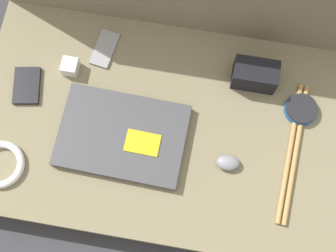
% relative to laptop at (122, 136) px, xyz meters
% --- Properties ---
extents(ground_plane, '(8.00, 8.00, 0.00)m').
position_rel_laptop_xyz_m(ground_plane, '(0.11, 0.05, -0.12)').
color(ground_plane, '#38383D').
extents(couch_seat, '(1.05, 0.61, 0.10)m').
position_rel_laptop_xyz_m(couch_seat, '(0.11, 0.05, -0.06)').
color(couch_seat, '#847A5B').
rests_on(couch_seat, ground_plane).
extents(laptop, '(0.34, 0.24, 0.03)m').
position_rel_laptop_xyz_m(laptop, '(0.00, 0.00, 0.00)').
color(laptop, '#47474C').
rests_on(laptop, couch_seat).
extents(computer_mouse, '(0.06, 0.05, 0.03)m').
position_rel_laptop_xyz_m(computer_mouse, '(0.29, -0.02, 0.00)').
color(computer_mouse, gray).
rests_on(computer_mouse, couch_seat).
extents(speaker_puck, '(0.09, 0.09, 0.02)m').
position_rel_laptop_xyz_m(speaker_puck, '(0.46, 0.15, -0.00)').
color(speaker_puck, '#1E569E').
rests_on(speaker_puck, couch_seat).
extents(phone_silver, '(0.09, 0.12, 0.01)m').
position_rel_laptop_xyz_m(phone_silver, '(-0.29, 0.10, -0.01)').
color(phone_silver, black).
rests_on(phone_silver, couch_seat).
extents(phone_black, '(0.07, 0.12, 0.01)m').
position_rel_laptop_xyz_m(phone_black, '(-0.10, 0.24, -0.01)').
color(phone_black, '#99999E').
rests_on(phone_black, couch_seat).
extents(camera_pouch, '(0.12, 0.07, 0.08)m').
position_rel_laptop_xyz_m(camera_pouch, '(0.32, 0.22, 0.03)').
color(camera_pouch, black).
rests_on(camera_pouch, couch_seat).
extents(charger_brick, '(0.04, 0.04, 0.04)m').
position_rel_laptop_xyz_m(charger_brick, '(-0.18, 0.17, 0.01)').
color(charger_brick, silver).
rests_on(charger_brick, couch_seat).
extents(cable_coil, '(0.13, 0.13, 0.02)m').
position_rel_laptop_xyz_m(cable_coil, '(-0.30, -0.13, -0.00)').
color(cable_coil, white).
rests_on(cable_coil, couch_seat).
extents(drumstick_pair, '(0.05, 0.39, 0.01)m').
position_rel_laptop_xyz_m(drumstick_pair, '(0.45, 0.03, -0.01)').
color(drumstick_pair, tan).
rests_on(drumstick_pair, couch_seat).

